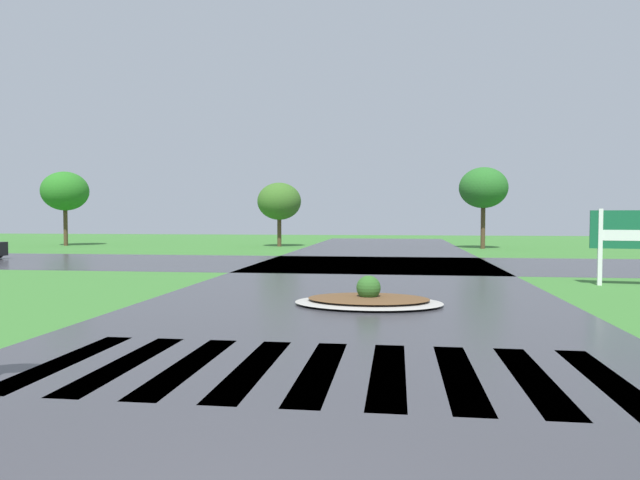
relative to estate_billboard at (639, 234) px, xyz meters
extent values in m
cube|color=#35353A|center=(-7.94, -4.54, -1.53)|extent=(10.02, 80.00, 0.01)
cube|color=#35353A|center=(-7.94, 6.84, -1.53)|extent=(90.00, 9.02, 0.01)
cube|color=white|center=(-11.54, -10.25, -1.53)|extent=(0.45, 3.18, 0.01)
cube|color=white|center=(-10.64, -10.25, -1.53)|extent=(0.45, 3.18, 0.01)
cube|color=white|center=(-9.74, -10.25, -1.53)|extent=(0.45, 3.18, 0.01)
cube|color=white|center=(-8.84, -10.25, -1.53)|extent=(0.45, 3.18, 0.01)
cube|color=white|center=(-7.94, -10.25, -1.53)|extent=(0.45, 3.18, 0.01)
cube|color=white|center=(-7.04, -10.25, -1.53)|extent=(0.45, 3.18, 0.01)
cube|color=white|center=(-6.14, -10.25, -1.53)|extent=(0.45, 3.18, 0.01)
cube|color=white|center=(-5.24, -10.25, -1.53)|extent=(0.45, 3.18, 0.01)
cube|color=white|center=(-4.34, -10.25, -1.53)|extent=(0.45, 3.18, 0.01)
cube|color=white|center=(-1.00, 0.16, -0.40)|extent=(0.14, 0.14, 2.26)
cube|color=#145938|center=(0.00, 0.00, 0.12)|extent=(2.59, 0.48, 1.12)
cube|color=white|center=(0.00, 0.00, -0.05)|extent=(1.97, 0.39, 0.31)
ellipsoid|color=#9E9B93|center=(-7.58, -4.56, -1.47)|extent=(3.40, 2.34, 0.12)
ellipsoid|color=brown|center=(-7.58, -4.56, -1.38)|extent=(2.79, 1.92, 0.10)
sphere|color=#2D6023|center=(-7.58, -4.56, -1.13)|extent=(0.56, 0.56, 0.56)
cylinder|color=#4C3823|center=(-29.94, 19.68, -0.18)|extent=(0.28, 0.28, 2.69)
ellipsoid|color=#277120|center=(-29.94, 19.68, 2.28)|extent=(3.19, 3.19, 2.71)
cylinder|color=#4C3823|center=(-14.88, 20.56, -0.51)|extent=(0.28, 0.28, 2.03)
ellipsoid|color=#386522|center=(-14.88, 20.56, 1.54)|extent=(2.96, 2.96, 2.52)
cylinder|color=#4C3823|center=(-1.57, 19.63, -0.13)|extent=(0.28, 0.28, 2.79)
ellipsoid|color=#266624|center=(-1.57, 19.63, 2.32)|extent=(3.03, 3.03, 2.57)
camera|label=1|loc=(-6.93, -17.68, 0.50)|focal=32.24mm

